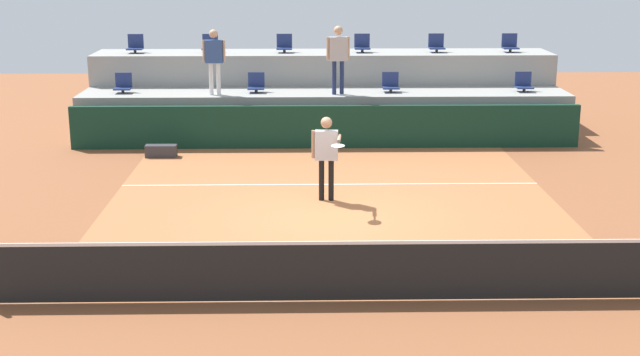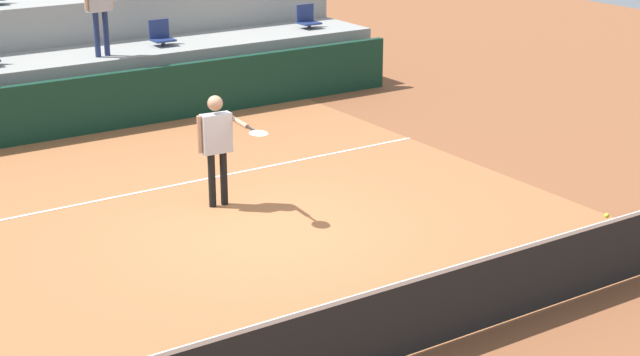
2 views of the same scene
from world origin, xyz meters
TOP-DOWN VIEW (x-y plane):
  - ground_plane at (0.00, 0.00)m, footprint 40.00×40.00m
  - court_inner_paint at (0.00, 1.00)m, footprint 9.00×10.00m
  - court_service_line at (0.00, 2.40)m, footprint 9.00×0.06m
  - tennis_net at (0.00, -4.00)m, footprint 10.48×0.08m
  - sponsor_backboard at (0.00, 6.00)m, footprint 13.00×0.16m
  - seating_tier_lower at (0.00, 7.30)m, footprint 13.00×1.80m
  - seating_tier_upper at (0.00, 9.10)m, footprint 13.00×1.80m
  - stadium_chair_lower_right at (1.76, 7.23)m, footprint 0.44×0.40m
  - stadium_chair_lower_far_right at (5.34, 7.23)m, footprint 0.44×0.40m
  - tennis_player at (-0.12, 1.17)m, footprint 0.63×1.23m
  - spectator_in_white at (0.34, 6.85)m, footprint 0.62×0.27m
  - tennis_ball at (3.12, -3.43)m, footprint 0.07×0.07m

SIDE VIEW (x-z plane):
  - ground_plane at x=0.00m, z-range 0.00..0.00m
  - court_inner_paint at x=0.00m, z-range 0.00..0.01m
  - court_service_line at x=0.00m, z-range 0.01..0.01m
  - tennis_net at x=0.00m, z-range -0.04..1.03m
  - sponsor_backboard at x=0.00m, z-range 0.00..1.10m
  - seating_tier_lower at x=0.00m, z-range 0.00..1.25m
  - tennis_ball at x=3.12m, z-range 0.62..0.69m
  - seating_tier_upper at x=0.00m, z-range 0.00..2.10m
  - tennis_player at x=-0.12m, z-range 0.20..1.91m
  - stadium_chair_lower_right at x=1.76m, z-range 1.20..1.72m
  - stadium_chair_lower_far_right at x=5.34m, z-range 1.20..1.72m
  - spectator_in_white at x=0.34m, z-range 1.45..3.23m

